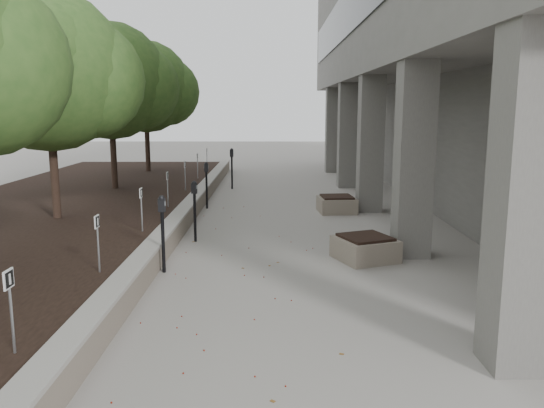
{
  "coord_description": "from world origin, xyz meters",
  "views": [
    {
      "loc": [
        0.5,
        -5.13,
        3.07
      ],
      "look_at": [
        0.49,
        7.3,
        0.86
      ],
      "focal_mm": 35.94,
      "sensor_mm": 36.0,
      "label": 1
    }
  ],
  "objects_px": {
    "crabapple_tree_5": "(146,106)",
    "parking_meter_4": "(207,185)",
    "crabapple_tree_3": "(50,105)",
    "crabapple_tree_4": "(111,106)",
    "parking_meter_2": "(163,234)",
    "parking_meter_5": "(232,169)",
    "planter_front": "(365,248)",
    "planter_back": "(337,204)",
    "parking_meter_3": "(195,211)"
  },
  "relations": [
    {
      "from": "parking_meter_4",
      "to": "planter_front",
      "type": "relative_size",
      "value": 1.34
    },
    {
      "from": "parking_meter_5",
      "to": "parking_meter_2",
      "type": "bearing_deg",
      "value": -91.21
    },
    {
      "from": "planter_back",
      "to": "parking_meter_5",
      "type": "bearing_deg",
      "value": 126.38
    },
    {
      "from": "parking_meter_3",
      "to": "planter_back",
      "type": "relative_size",
      "value": 1.35
    },
    {
      "from": "parking_meter_2",
      "to": "parking_meter_5",
      "type": "relative_size",
      "value": 0.95
    },
    {
      "from": "parking_meter_3",
      "to": "crabapple_tree_5",
      "type": "bearing_deg",
      "value": 121.76
    },
    {
      "from": "parking_meter_3",
      "to": "planter_front",
      "type": "distance_m",
      "value": 4.02
    },
    {
      "from": "crabapple_tree_4",
      "to": "parking_meter_5",
      "type": "relative_size",
      "value": 3.49
    },
    {
      "from": "planter_front",
      "to": "planter_back",
      "type": "xyz_separation_m",
      "value": [
        0.02,
        5.13,
        -0.0
      ]
    },
    {
      "from": "parking_meter_4",
      "to": "parking_meter_5",
      "type": "xyz_separation_m",
      "value": [
        0.48,
        4.09,
        0.06
      ]
    },
    {
      "from": "parking_meter_3",
      "to": "parking_meter_5",
      "type": "relative_size",
      "value": 0.92
    },
    {
      "from": "parking_meter_2",
      "to": "planter_back",
      "type": "height_order",
      "value": "parking_meter_2"
    },
    {
      "from": "parking_meter_5",
      "to": "planter_front",
      "type": "relative_size",
      "value": 1.45
    },
    {
      "from": "crabapple_tree_5",
      "to": "parking_meter_4",
      "type": "height_order",
      "value": "crabapple_tree_5"
    },
    {
      "from": "crabapple_tree_5",
      "to": "crabapple_tree_3",
      "type": "bearing_deg",
      "value": -90.0
    },
    {
      "from": "parking_meter_3",
      "to": "crabapple_tree_3",
      "type": "bearing_deg",
      "value": -179.45
    },
    {
      "from": "crabapple_tree_5",
      "to": "parking_meter_2",
      "type": "height_order",
      "value": "crabapple_tree_5"
    },
    {
      "from": "crabapple_tree_3",
      "to": "parking_meter_5",
      "type": "bearing_deg",
      "value": 63.28
    },
    {
      "from": "crabapple_tree_4",
      "to": "parking_meter_2",
      "type": "bearing_deg",
      "value": -68.44
    },
    {
      "from": "crabapple_tree_3",
      "to": "planter_front",
      "type": "xyz_separation_m",
      "value": [
        7.2,
        -2.36,
        -2.87
      ]
    },
    {
      "from": "parking_meter_2",
      "to": "parking_meter_4",
      "type": "xyz_separation_m",
      "value": [
        0.03,
        6.6,
        -0.02
      ]
    },
    {
      "from": "crabapple_tree_3",
      "to": "crabapple_tree_4",
      "type": "distance_m",
      "value": 5.0
    },
    {
      "from": "crabapple_tree_3",
      "to": "crabapple_tree_4",
      "type": "relative_size",
      "value": 1.0
    },
    {
      "from": "crabapple_tree_4",
      "to": "parking_meter_3",
      "type": "bearing_deg",
      "value": -58.93
    },
    {
      "from": "parking_meter_3",
      "to": "parking_meter_4",
      "type": "height_order",
      "value": "parking_meter_4"
    },
    {
      "from": "crabapple_tree_4",
      "to": "parking_meter_4",
      "type": "relative_size",
      "value": 3.78
    },
    {
      "from": "crabapple_tree_4",
      "to": "parking_meter_4",
      "type": "height_order",
      "value": "crabapple_tree_4"
    },
    {
      "from": "parking_meter_2",
      "to": "parking_meter_4",
      "type": "distance_m",
      "value": 6.6
    },
    {
      "from": "planter_front",
      "to": "planter_back",
      "type": "bearing_deg",
      "value": 89.8
    },
    {
      "from": "parking_meter_2",
      "to": "planter_back",
      "type": "relative_size",
      "value": 1.39
    },
    {
      "from": "parking_meter_5",
      "to": "planter_front",
      "type": "distance_m",
      "value": 10.42
    },
    {
      "from": "parking_meter_5",
      "to": "planter_front",
      "type": "height_order",
      "value": "parking_meter_5"
    },
    {
      "from": "parking_meter_3",
      "to": "parking_meter_4",
      "type": "distance_m",
      "value": 4.21
    },
    {
      "from": "crabapple_tree_4",
      "to": "crabapple_tree_5",
      "type": "height_order",
      "value": "same"
    },
    {
      "from": "crabapple_tree_3",
      "to": "parking_meter_2",
      "type": "height_order",
      "value": "crabapple_tree_3"
    },
    {
      "from": "crabapple_tree_5",
      "to": "planter_front",
      "type": "xyz_separation_m",
      "value": [
        7.2,
        -12.36,
        -2.87
      ]
    },
    {
      "from": "crabapple_tree_5",
      "to": "planter_back",
      "type": "distance_m",
      "value": 10.6
    },
    {
      "from": "parking_meter_5",
      "to": "parking_meter_3",
      "type": "bearing_deg",
      "value": -90.2
    },
    {
      "from": "crabapple_tree_3",
      "to": "parking_meter_3",
      "type": "relative_size",
      "value": 3.81
    },
    {
      "from": "parking_meter_2",
      "to": "planter_front",
      "type": "relative_size",
      "value": 1.37
    },
    {
      "from": "parking_meter_2",
      "to": "parking_meter_5",
      "type": "height_order",
      "value": "parking_meter_5"
    },
    {
      "from": "parking_meter_2",
      "to": "crabapple_tree_5",
      "type": "bearing_deg",
      "value": 107.76
    },
    {
      "from": "crabapple_tree_3",
      "to": "crabapple_tree_5",
      "type": "xyz_separation_m",
      "value": [
        0.0,
        10.0,
        0.0
      ]
    },
    {
      "from": "crabapple_tree_3",
      "to": "parking_meter_2",
      "type": "bearing_deg",
      "value": -44.77
    },
    {
      "from": "parking_meter_3",
      "to": "planter_front",
      "type": "xyz_separation_m",
      "value": [
        3.69,
        -1.53,
        -0.46
      ]
    },
    {
      "from": "crabapple_tree_5",
      "to": "planter_front",
      "type": "distance_m",
      "value": 14.58
    },
    {
      "from": "crabapple_tree_5",
      "to": "parking_meter_3",
      "type": "bearing_deg",
      "value": -72.04
    },
    {
      "from": "crabapple_tree_4",
      "to": "parking_meter_5",
      "type": "distance_m",
      "value": 5.07
    },
    {
      "from": "crabapple_tree_5",
      "to": "planter_front",
      "type": "relative_size",
      "value": 5.06
    },
    {
      "from": "crabapple_tree_3",
      "to": "crabapple_tree_5",
      "type": "distance_m",
      "value": 10.0
    }
  ]
}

